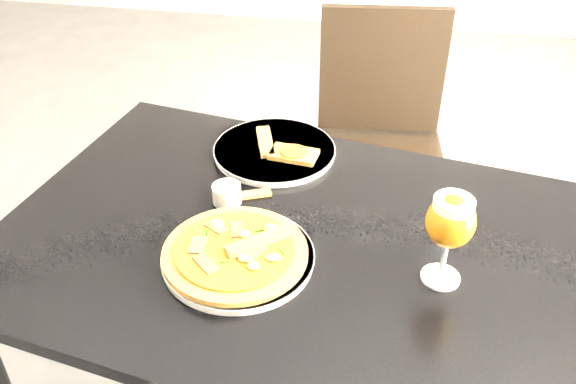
% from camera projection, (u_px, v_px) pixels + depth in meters
% --- Properties ---
extents(dining_table, '(1.32, 1.00, 0.75)m').
position_uv_depth(dining_table, '(300.00, 274.00, 1.32)').
color(dining_table, black).
rests_on(dining_table, ground).
extents(chair_far, '(0.46, 0.46, 0.90)m').
position_uv_depth(chair_far, '(379.00, 144.00, 2.05)').
color(chair_far, black).
rests_on(chair_far, ground).
extents(plate_main, '(0.31, 0.31, 0.02)m').
position_uv_depth(plate_main, '(238.00, 258.00, 1.21)').
color(plate_main, white).
rests_on(plate_main, dining_table).
extents(pizza, '(0.27, 0.27, 0.03)m').
position_uv_depth(pizza, '(236.00, 251.00, 1.20)').
color(pizza, '#8F6022').
rests_on(pizza, plate_main).
extents(plate_second, '(0.38, 0.38, 0.02)m').
position_uv_depth(plate_second, '(274.00, 151.00, 1.52)').
color(plate_second, white).
rests_on(plate_second, dining_table).
extents(crust_scraps, '(0.17, 0.15, 0.02)m').
position_uv_depth(crust_scraps, '(284.00, 150.00, 1.50)').
color(crust_scraps, '#8F6022').
rests_on(crust_scraps, plate_second).
extents(loose_crust, '(0.10, 0.06, 0.01)m').
position_uv_depth(loose_crust, '(249.00, 195.00, 1.38)').
color(loose_crust, '#8F6022').
rests_on(loose_crust, dining_table).
extents(sauce_cup, '(0.06, 0.06, 0.04)m').
position_uv_depth(sauce_cup, '(227.00, 193.00, 1.36)').
color(sauce_cup, silver).
rests_on(sauce_cup, dining_table).
extents(beer_glass, '(0.09, 0.09, 0.18)m').
position_uv_depth(beer_glass, '(451.00, 222.00, 1.10)').
color(beer_glass, '#B0B4B9').
rests_on(beer_glass, dining_table).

